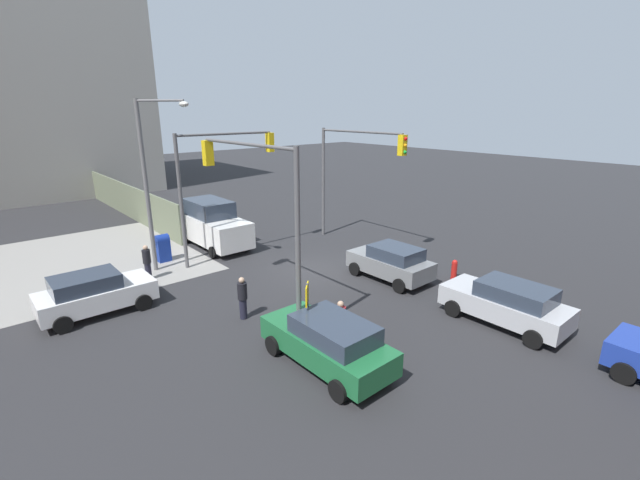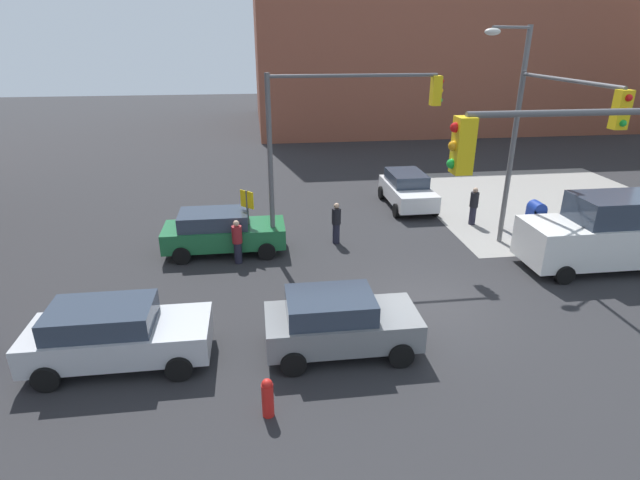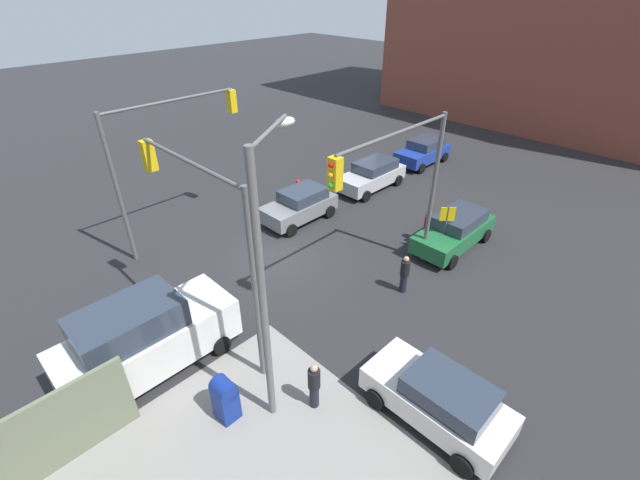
{
  "view_description": "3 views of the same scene",
  "coord_description": "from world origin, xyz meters",
  "px_view_note": "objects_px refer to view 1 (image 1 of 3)",
  "views": [
    {
      "loc": [
        -14.88,
        12.54,
        7.57
      ],
      "look_at": [
        -1.31,
        0.79,
        2.04
      ],
      "focal_mm": 24.0,
      "sensor_mm": 36.0,
      "label": 1
    },
    {
      "loc": [
        -5.0,
        -12.85,
        7.66
      ],
      "look_at": [
        -3.24,
        0.62,
        2.05
      ],
      "focal_mm": 28.0,
      "sensor_mm": 36.0,
      "label": 2
    },
    {
      "loc": [
        9.81,
        12.34,
        10.79
      ],
      "look_at": [
        -1.3,
        1.25,
        0.97
      ],
      "focal_mm": 24.0,
      "sensor_mm": 36.0,
      "label": 3
    }
  ],
  "objects_px": {
    "sedan_silver": "(507,303)",
    "pedestrian_crossing": "(147,262)",
    "sedan_gray": "(391,262)",
    "sedan_white": "(94,293)",
    "traffic_signal_se_corner": "(352,163)",
    "van_white_delivery": "(213,224)",
    "mailbox_blue": "(163,247)",
    "traffic_signal_ne_corner": "(219,170)",
    "street_lamp_corner": "(151,174)",
    "traffic_signal_nw_corner": "(256,194)",
    "pedestrian_waiting": "(243,297)",
    "sedan_green": "(328,341)",
    "pedestrian_walking_north": "(340,323)",
    "fire_hydrant": "(454,269)"
  },
  "relations": [
    {
      "from": "traffic_signal_nw_corner",
      "to": "pedestrian_waiting",
      "type": "height_order",
      "value": "traffic_signal_nw_corner"
    },
    {
      "from": "traffic_signal_ne_corner",
      "to": "street_lamp_corner",
      "type": "xyz_separation_m",
      "value": [
        0.39,
        3.22,
        0.07
      ]
    },
    {
      "from": "sedan_gray",
      "to": "sedan_green",
      "type": "height_order",
      "value": "same"
    },
    {
      "from": "street_lamp_corner",
      "to": "sedan_white",
      "type": "height_order",
      "value": "street_lamp_corner"
    },
    {
      "from": "traffic_signal_se_corner",
      "to": "sedan_gray",
      "type": "bearing_deg",
      "value": 154.12
    },
    {
      "from": "van_white_delivery",
      "to": "pedestrian_crossing",
      "type": "bearing_deg",
      "value": 119.59
    },
    {
      "from": "sedan_white",
      "to": "pedestrian_walking_north",
      "type": "bearing_deg",
      "value": -145.25
    },
    {
      "from": "mailbox_blue",
      "to": "sedan_gray",
      "type": "distance_m",
      "value": 11.62
    },
    {
      "from": "traffic_signal_nw_corner",
      "to": "pedestrian_walking_north",
      "type": "height_order",
      "value": "traffic_signal_nw_corner"
    },
    {
      "from": "traffic_signal_nw_corner",
      "to": "pedestrian_crossing",
      "type": "xyz_separation_m",
      "value": [
        6.31,
        2.0,
        -3.81
      ]
    },
    {
      "from": "sedan_gray",
      "to": "sedan_white",
      "type": "xyz_separation_m",
      "value": [
        5.16,
        11.25,
        0.0
      ]
    },
    {
      "from": "traffic_signal_ne_corner",
      "to": "pedestrian_walking_north",
      "type": "xyz_separation_m",
      "value": [
        -10.3,
        1.42,
        -3.79
      ]
    },
    {
      "from": "mailbox_blue",
      "to": "sedan_gray",
      "type": "height_order",
      "value": "sedan_gray"
    },
    {
      "from": "traffic_signal_nw_corner",
      "to": "sedan_gray",
      "type": "height_order",
      "value": "traffic_signal_nw_corner"
    },
    {
      "from": "street_lamp_corner",
      "to": "sedan_green",
      "type": "distance_m",
      "value": 11.94
    },
    {
      "from": "sedan_gray",
      "to": "sedan_white",
      "type": "relative_size",
      "value": 0.96
    },
    {
      "from": "traffic_signal_nw_corner",
      "to": "traffic_signal_se_corner",
      "type": "distance_m",
      "value": 9.93
    },
    {
      "from": "sedan_silver",
      "to": "pedestrian_crossing",
      "type": "height_order",
      "value": "pedestrian_crossing"
    },
    {
      "from": "sedan_silver",
      "to": "mailbox_blue",
      "type": "bearing_deg",
      "value": 24.67
    },
    {
      "from": "traffic_signal_se_corner",
      "to": "mailbox_blue",
      "type": "distance_m",
      "value": 11.06
    },
    {
      "from": "sedan_white",
      "to": "sedan_silver",
      "type": "xyz_separation_m",
      "value": [
        -10.72,
        -11.08,
        0.0
      ]
    },
    {
      "from": "sedan_silver",
      "to": "sedan_gray",
      "type": "bearing_deg",
      "value": -1.74
    },
    {
      "from": "traffic_signal_ne_corner",
      "to": "street_lamp_corner",
      "type": "distance_m",
      "value": 3.25
    },
    {
      "from": "traffic_signal_nw_corner",
      "to": "sedan_gray",
      "type": "bearing_deg",
      "value": -98.62
    },
    {
      "from": "fire_hydrant",
      "to": "sedan_silver",
      "type": "height_order",
      "value": "sedan_silver"
    },
    {
      "from": "traffic_signal_ne_corner",
      "to": "fire_hydrant",
      "type": "height_order",
      "value": "traffic_signal_ne_corner"
    },
    {
      "from": "street_lamp_corner",
      "to": "mailbox_blue",
      "type": "relative_size",
      "value": 5.59
    },
    {
      "from": "van_white_delivery",
      "to": "sedan_white",
      "type": "bearing_deg",
      "value": 122.72
    },
    {
      "from": "street_lamp_corner",
      "to": "sedan_white",
      "type": "relative_size",
      "value": 1.96
    },
    {
      "from": "traffic_signal_se_corner",
      "to": "sedan_gray",
      "type": "distance_m",
      "value": 6.92
    },
    {
      "from": "traffic_signal_ne_corner",
      "to": "sedan_white",
      "type": "xyz_separation_m",
      "value": [
        -2.43,
        6.88,
        -3.79
      ]
    },
    {
      "from": "sedan_silver",
      "to": "van_white_delivery",
      "type": "bearing_deg",
      "value": 13.13
    },
    {
      "from": "traffic_signal_se_corner",
      "to": "pedestrian_walking_north",
      "type": "relative_size",
      "value": 3.99
    },
    {
      "from": "traffic_signal_nw_corner",
      "to": "street_lamp_corner",
      "type": "xyz_separation_m",
      "value": [
        6.99,
        1.1,
        0.03
      ]
    },
    {
      "from": "sedan_silver",
      "to": "pedestrian_crossing",
      "type": "xyz_separation_m",
      "value": [
        12.84,
        8.32,
        0.02
      ]
    },
    {
      "from": "traffic_signal_nw_corner",
      "to": "pedestrian_crossing",
      "type": "distance_m",
      "value": 7.64
    },
    {
      "from": "street_lamp_corner",
      "to": "pedestrian_crossing",
      "type": "bearing_deg",
      "value": 127.47
    },
    {
      "from": "traffic_signal_nw_corner",
      "to": "mailbox_blue",
      "type": "bearing_deg",
      "value": 3.45
    },
    {
      "from": "van_white_delivery",
      "to": "pedestrian_walking_north",
      "type": "distance_m",
      "value": 12.83
    },
    {
      "from": "traffic_signal_se_corner",
      "to": "sedan_green",
      "type": "xyz_separation_m",
      "value": [
        -8.48,
        9.36,
        -3.83
      ]
    },
    {
      "from": "traffic_signal_nw_corner",
      "to": "street_lamp_corner",
      "type": "height_order",
      "value": "street_lamp_corner"
    },
    {
      "from": "traffic_signal_se_corner",
      "to": "van_white_delivery",
      "type": "relative_size",
      "value": 1.2
    },
    {
      "from": "sedan_white",
      "to": "traffic_signal_ne_corner",
      "type": "bearing_deg",
      "value": -70.59
    },
    {
      "from": "van_white_delivery",
      "to": "sedan_silver",
      "type": "bearing_deg",
      "value": -166.87
    },
    {
      "from": "pedestrian_waiting",
      "to": "pedestrian_crossing",
      "type": "bearing_deg",
      "value": 85.03
    },
    {
      "from": "traffic_signal_ne_corner",
      "to": "sedan_silver",
      "type": "relative_size",
      "value": 1.48
    },
    {
      "from": "traffic_signal_ne_corner",
      "to": "street_lamp_corner",
      "type": "relative_size",
      "value": 0.81
    },
    {
      "from": "traffic_signal_se_corner",
      "to": "sedan_gray",
      "type": "height_order",
      "value": "traffic_signal_se_corner"
    },
    {
      "from": "fire_hydrant",
      "to": "sedan_green",
      "type": "relative_size",
      "value": 0.21
    },
    {
      "from": "sedan_white",
      "to": "pedestrian_waiting",
      "type": "distance_m",
      "value": 5.75
    }
  ]
}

